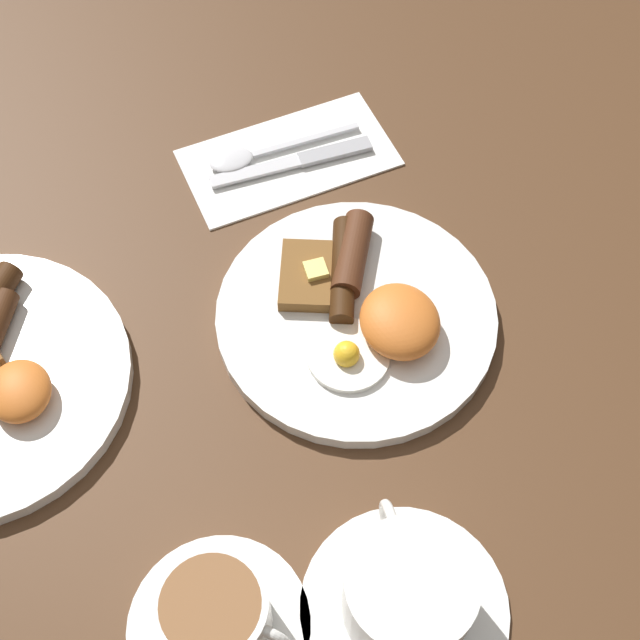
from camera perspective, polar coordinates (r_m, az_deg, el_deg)
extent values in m
plane|color=#4C301C|center=(0.83, 2.31, -0.03)|extent=(3.00, 3.00, 0.00)
cylinder|color=white|center=(0.82, 2.33, 0.24)|extent=(0.26, 0.26, 0.01)
cylinder|color=white|center=(0.79, 1.82, -2.26)|extent=(0.07, 0.07, 0.01)
sphere|color=yellow|center=(0.78, 1.71, -2.19)|extent=(0.02, 0.02, 0.02)
ellipsoid|color=orange|center=(0.79, 5.13, -0.08)|extent=(0.08, 0.07, 0.04)
cylinder|color=#4B2816|center=(0.84, 2.10, 4.25)|extent=(0.09, 0.06, 0.03)
cylinder|color=#351D0B|center=(0.83, 1.59, 3.22)|extent=(0.11, 0.06, 0.02)
cube|color=brown|center=(0.83, -0.27, 2.85)|extent=(0.09, 0.09, 0.01)
cube|color=#F4E072|center=(0.82, -0.28, 3.25)|extent=(0.02, 0.02, 0.01)
ellipsoid|color=orange|center=(0.80, -18.66, -4.61)|extent=(0.06, 0.05, 0.03)
cylinder|color=white|center=(0.72, 5.43, -17.86)|extent=(0.16, 0.16, 0.01)
cylinder|color=white|center=(0.69, 5.71, -17.07)|extent=(0.10, 0.10, 0.07)
cylinder|color=brown|center=(0.66, 5.96, -16.34)|extent=(0.09, 0.09, 0.00)
torus|color=white|center=(0.70, 4.57, -13.23)|extent=(0.05, 0.01, 0.05)
cylinder|color=white|center=(0.72, -6.50, -18.84)|extent=(0.14, 0.14, 0.01)
cylinder|color=white|center=(0.69, -6.79, -18.20)|extent=(0.08, 0.08, 0.06)
cylinder|color=brown|center=(0.66, -7.05, -17.63)|extent=(0.07, 0.07, 0.00)
torus|color=white|center=(0.68, -3.49, -19.53)|extent=(0.03, 0.04, 0.04)
cube|color=white|center=(0.95, -2.04, 10.38)|extent=(0.14, 0.23, 0.01)
cube|color=silver|center=(0.93, -4.17, 9.46)|extent=(0.02, 0.10, 0.00)
cube|color=#9E9EA3|center=(0.95, 0.96, 10.72)|extent=(0.02, 0.08, 0.01)
ellipsoid|color=silver|center=(0.94, -5.72, 10.17)|extent=(0.04, 0.05, 0.01)
cube|color=silver|center=(0.96, -0.92, 11.43)|extent=(0.01, 0.12, 0.00)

